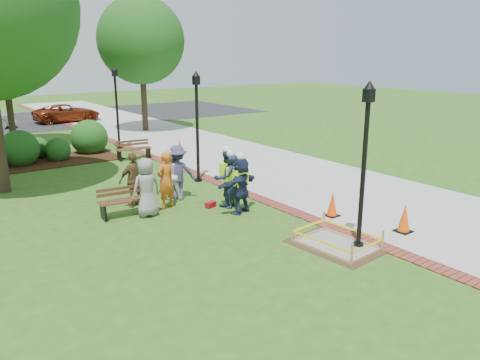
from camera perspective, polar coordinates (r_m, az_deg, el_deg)
ground at (r=13.89m, az=1.26°, el=-5.36°), size 100.00×100.00×0.00m
sidewalk at (r=24.56m, az=-3.65°, el=3.74°), size 6.00×60.00×0.02m
brick_edging at (r=23.02m, az=-10.48°, el=2.75°), size 0.50×60.00×0.03m
mulch_bed at (r=23.36m, az=-23.20°, el=1.96°), size 7.00×3.00×0.05m
parking_lot at (r=38.45m, az=-24.15°, el=6.60°), size 36.00×12.00×0.01m
wet_concrete_pad at (r=12.53m, az=11.68°, el=-6.88°), size 1.89×2.44×0.55m
bench_near at (r=14.89m, az=-13.68°, el=-3.20°), size 1.69×0.72×0.89m
bench_far at (r=22.81m, az=-12.81°, el=3.20°), size 1.67×0.72×0.88m
cone_front at (r=13.89m, az=19.40°, el=-4.49°), size 0.42×0.42×0.83m
cone_back at (r=14.64m, az=11.18°, el=-2.98°), size 0.40×0.40×0.79m
cone_far at (r=23.60m, az=-7.36°, el=4.07°), size 0.39×0.39×0.77m
toolbox at (r=15.34m, az=-3.61°, el=-3.01°), size 0.41×0.30×0.18m
lamp_near at (r=11.97m, az=14.95°, el=3.14°), size 0.28×0.28×4.26m
lamp_mid at (r=18.01m, az=-5.26°, el=7.49°), size 0.28×0.28×4.26m
lamp_far at (r=25.17m, az=-14.83°, el=9.24°), size 0.28×0.28×4.26m
tree_back at (r=27.16m, az=-27.06°, el=14.45°), size 5.12×5.12×7.85m
tree_right at (r=30.97m, az=-11.99°, el=16.29°), size 5.40×5.40×8.35m
shrub_b at (r=23.36m, az=-25.07°, el=1.70°), size 1.70×1.70×1.70m
shrub_c at (r=23.63m, az=-21.20°, el=2.25°), size 1.15×1.15×1.15m
shrub_d at (r=24.89m, az=-17.74°, el=3.17°), size 1.82×1.82×1.82m
shrub_e at (r=24.51m, az=-23.30°, el=2.48°), size 1.10×1.10×1.10m
casual_person_a at (r=14.56m, az=-11.32°, el=-0.89°), size 0.59×0.38×1.83m
casual_person_b at (r=15.20m, az=-9.05°, el=-0.04°), size 0.68×0.54×1.86m
casual_person_c at (r=16.15m, az=-8.37°, el=0.70°), size 0.67×0.63×1.76m
casual_person_d at (r=15.58m, az=-12.75°, el=0.02°), size 0.58×0.38×1.79m
casual_person_e at (r=16.09m, az=-7.63°, el=0.90°), size 0.70×0.59×1.88m
hivis_worker_a at (r=14.56m, az=0.10°, el=-0.42°), size 0.64×0.49×1.93m
hivis_worker_b at (r=15.06m, az=-1.15°, el=0.08°), size 0.66×0.65×1.91m
hivis_worker_c at (r=15.19m, az=-1.65°, el=0.41°), size 0.64×0.46×2.03m
parked_car_c at (r=36.95m, az=-20.25°, el=6.68°), size 2.10×4.41×1.41m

